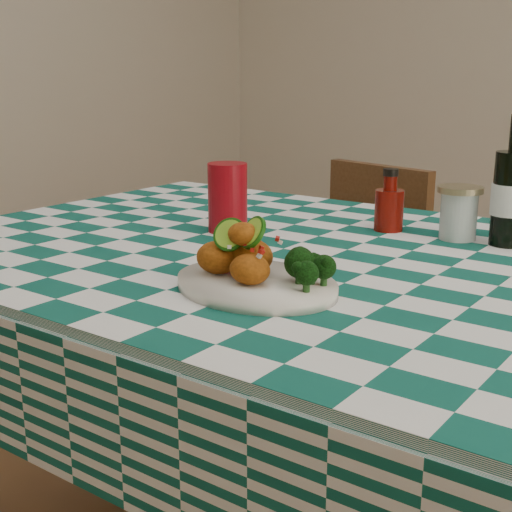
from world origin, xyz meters
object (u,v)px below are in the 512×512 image
Objects in this scene: dining_table at (325,450)px; red_tumbler at (228,198)px; fried_chicken_pile at (246,250)px; wooden_chair_left at (337,307)px; mason_jar at (459,213)px; ketchup_bottle at (389,200)px; plate at (256,285)px.

dining_table is 0.55m from red_tumbler.
fried_chicken_pile reaches higher than wooden_chair_left.
wooden_chair_left is (-0.37, 0.95, -0.43)m from fried_chicken_pile.
ketchup_bottle is at bearing -177.21° from mason_jar.
red_tumbler is at bearing -67.92° from wooden_chair_left.
fried_chicken_pile is 1.03× the size of ketchup_bottle.
fried_chicken_pile is (-0.02, 0.00, 0.05)m from plate.
mason_jar is 0.80m from wooden_chair_left.
plate reaches higher than dining_table.
red_tumbler reaches higher than wooden_chair_left.
wooden_chair_left is at bearing 129.51° from ketchup_bottle.
wooden_chair_left is at bearing 111.26° from fried_chicken_pile.
plate is 0.06m from fried_chicken_pile.
red_tumbler is 0.34m from ketchup_bottle.
fried_chicken_pile is 1.11m from wooden_chair_left.
plate is 1.10m from wooden_chair_left.
ketchup_bottle is 0.15m from mason_jar.
plate is 2.03× the size of fried_chicken_pile.
plate is 2.09× the size of ketchup_bottle.
ketchup_bottle is (-0.02, 0.51, 0.06)m from plate.
red_tumbler is at bearing 132.34° from fried_chicken_pile.
ketchup_bottle is (-0.01, 0.26, 0.46)m from dining_table.
ketchup_bottle is (-0.00, 0.51, 0.00)m from fried_chicken_pile.
red_tumbler is (-0.28, 0.06, 0.46)m from dining_table.
fried_chicken_pile is 0.51m from ketchup_bottle.
mason_jar is (0.13, 0.52, 0.04)m from plate.
red_tumbler is 1.34× the size of mason_jar.
mason_jar is at bearing 76.36° from plate.
dining_table is at bearing -116.65° from mason_jar.
mason_jar is at bearing 74.41° from fried_chicken_pile.
dining_table is 0.52m from fried_chicken_pile.
wooden_chair_left is at bearing 139.68° from mason_jar.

